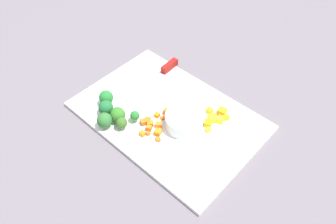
# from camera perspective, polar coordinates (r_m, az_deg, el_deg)

# --- Properties ---
(ground_plane) EXTENTS (4.00, 4.00, 0.00)m
(ground_plane) POSITION_cam_1_polar(r_m,az_deg,el_deg) (0.95, -0.00, -0.89)
(ground_plane) COLOR slate
(cutting_board) EXTENTS (0.51, 0.35, 0.01)m
(cutting_board) POSITION_cam_1_polar(r_m,az_deg,el_deg) (0.95, -0.00, -0.65)
(cutting_board) COLOR white
(cutting_board) RESTS_ON ground_plane
(prep_bowl) EXTENTS (0.10, 0.10, 0.04)m
(prep_bowl) POSITION_cam_1_polar(r_m,az_deg,el_deg) (0.90, 2.66, -1.58)
(prep_bowl) COLOR white
(prep_bowl) RESTS_ON cutting_board
(chef_knife) EXTENTS (0.04, 0.33, 0.02)m
(chef_knife) POSITION_cam_1_polar(r_m,az_deg,el_deg) (1.04, -2.12, 5.96)
(chef_knife) COLOR silver
(chef_knife) RESTS_ON cutting_board
(carrot_dice_0) EXTENTS (0.02, 0.02, 0.01)m
(carrot_dice_0) POSITION_cam_1_polar(r_m,az_deg,el_deg) (0.91, -1.64, -2.22)
(carrot_dice_0) COLOR orange
(carrot_dice_0) RESTS_ON cutting_board
(carrot_dice_1) EXTENTS (0.02, 0.02, 0.01)m
(carrot_dice_1) POSITION_cam_1_polar(r_m,az_deg,el_deg) (0.88, -1.71, -4.69)
(carrot_dice_1) COLOR orange
(carrot_dice_1) RESTS_ON cutting_board
(carrot_dice_2) EXTENTS (0.01, 0.01, 0.01)m
(carrot_dice_2) POSITION_cam_1_polar(r_m,az_deg,el_deg) (0.89, -4.50, -3.67)
(carrot_dice_2) COLOR orange
(carrot_dice_2) RESTS_ON cutting_board
(carrot_dice_3) EXTENTS (0.02, 0.02, 0.01)m
(carrot_dice_3) POSITION_cam_1_polar(r_m,az_deg,el_deg) (0.92, -3.50, -1.47)
(carrot_dice_3) COLOR orange
(carrot_dice_3) RESTS_ON cutting_board
(carrot_dice_4) EXTENTS (0.01, 0.01, 0.01)m
(carrot_dice_4) POSITION_cam_1_polar(r_m,az_deg,el_deg) (0.89, -3.44, -3.68)
(carrot_dice_4) COLOR orange
(carrot_dice_4) RESTS_ON cutting_board
(carrot_dice_5) EXTENTS (0.02, 0.02, 0.01)m
(carrot_dice_5) POSITION_cam_1_polar(r_m,az_deg,el_deg) (0.92, -4.24, -1.74)
(carrot_dice_5) COLOR orange
(carrot_dice_5) RESTS_ON cutting_board
(carrot_dice_6) EXTENTS (0.02, 0.02, 0.01)m
(carrot_dice_6) POSITION_cam_1_polar(r_m,az_deg,el_deg) (0.90, -3.19, -2.86)
(carrot_dice_6) COLOR orange
(carrot_dice_6) RESTS_ON cutting_board
(carrot_dice_7) EXTENTS (0.01, 0.01, 0.01)m
(carrot_dice_7) POSITION_cam_1_polar(r_m,az_deg,el_deg) (0.93, -1.89, -0.53)
(carrot_dice_7) COLOR orange
(carrot_dice_7) RESTS_ON cutting_board
(carrot_dice_8) EXTENTS (0.02, 0.01, 0.01)m
(carrot_dice_8) POSITION_cam_1_polar(r_m,az_deg,el_deg) (0.93, -0.99, -0.95)
(carrot_dice_8) COLOR orange
(carrot_dice_8) RESTS_ON cutting_board
(carrot_dice_9) EXTENTS (0.02, 0.02, 0.01)m
(carrot_dice_9) POSITION_cam_1_polar(r_m,az_deg,el_deg) (0.91, -3.05, -1.99)
(carrot_dice_9) COLOR orange
(carrot_dice_9) RESTS_ON cutting_board
(carrot_dice_10) EXTENTS (0.02, 0.02, 0.02)m
(carrot_dice_10) POSITION_cam_1_polar(r_m,az_deg,el_deg) (0.94, -0.30, 0.04)
(carrot_dice_10) COLOR orange
(carrot_dice_10) RESTS_ON cutting_board
(carrot_dice_11) EXTENTS (0.02, 0.02, 0.02)m
(carrot_dice_11) POSITION_cam_1_polar(r_m,az_deg,el_deg) (0.89, -1.76, -3.51)
(carrot_dice_11) COLOR orange
(carrot_dice_11) RESTS_ON cutting_board
(pepper_dice_0) EXTENTS (0.02, 0.02, 0.01)m
(pepper_dice_0) POSITION_cam_1_polar(r_m,az_deg,el_deg) (0.94, 9.99, -0.96)
(pepper_dice_0) COLOR yellow
(pepper_dice_0) RESTS_ON cutting_board
(pepper_dice_1) EXTENTS (0.01, 0.02, 0.01)m
(pepper_dice_1) POSITION_cam_1_polar(r_m,az_deg,el_deg) (0.91, 6.94, -3.02)
(pepper_dice_1) COLOR yellow
(pepper_dice_1) RESTS_ON cutting_board
(pepper_dice_2) EXTENTS (0.03, 0.03, 0.02)m
(pepper_dice_2) POSITION_cam_1_polar(r_m,az_deg,el_deg) (0.92, 6.86, -1.93)
(pepper_dice_2) COLOR yellow
(pepper_dice_2) RESTS_ON cutting_board
(pepper_dice_3) EXTENTS (0.02, 0.01, 0.01)m
(pepper_dice_3) POSITION_cam_1_polar(r_m,az_deg,el_deg) (0.95, 7.15, 0.21)
(pepper_dice_3) COLOR yellow
(pepper_dice_3) RESTS_ON cutting_board
(pepper_dice_4) EXTENTS (0.03, 0.03, 0.02)m
(pepper_dice_4) POSITION_cam_1_polar(r_m,az_deg,el_deg) (0.93, 7.67, -1.13)
(pepper_dice_4) COLOR yellow
(pepper_dice_4) RESTS_ON cutting_board
(pepper_dice_5) EXTENTS (0.03, 0.03, 0.02)m
(pepper_dice_5) POSITION_cam_1_polar(r_m,az_deg,el_deg) (0.95, 9.27, 0.04)
(pepper_dice_5) COLOR yellow
(pepper_dice_5) RESTS_ON cutting_board
(pepper_dice_6) EXTENTS (0.02, 0.02, 0.02)m
(pepper_dice_6) POSITION_cam_1_polar(r_m,az_deg,el_deg) (0.93, 9.06, -1.31)
(pepper_dice_6) COLOR yellow
(pepper_dice_6) RESTS_ON cutting_board
(broccoli_floret_0) EXTENTS (0.04, 0.04, 0.04)m
(broccoli_floret_0) POSITION_cam_1_polar(r_m,az_deg,el_deg) (0.95, -10.64, 0.73)
(broccoli_floret_0) COLOR #91AE6A
(broccoli_floret_0) RESTS_ON cutting_board
(broccoli_floret_1) EXTENTS (0.04, 0.04, 0.04)m
(broccoli_floret_1) POSITION_cam_1_polar(r_m,az_deg,el_deg) (0.92, -8.64, -0.46)
(broccoli_floret_1) COLOR #97BB5E
(broccoli_floret_1) RESTS_ON cutting_board
(broccoli_floret_2) EXTENTS (0.04, 0.04, 0.05)m
(broccoli_floret_2) POSITION_cam_1_polar(r_m,az_deg,el_deg) (0.97, -10.59, 2.46)
(broccoli_floret_2) COLOR #8BB657
(broccoli_floret_2) RESTS_ON cutting_board
(broccoli_floret_3) EXTENTS (0.03, 0.03, 0.04)m
(broccoli_floret_3) POSITION_cam_1_polar(r_m,az_deg,el_deg) (0.92, -5.71, -0.63)
(broccoli_floret_3) COLOR #7FC367
(broccoli_floret_3) RESTS_ON cutting_board
(broccoli_floret_4) EXTENTS (0.04, 0.04, 0.05)m
(broccoli_floret_4) POSITION_cam_1_polar(r_m,az_deg,el_deg) (0.91, -10.84, -1.41)
(broccoli_floret_4) COLOR #8CC362
(broccoli_floret_4) RESTS_ON cutting_board
(broccoli_floret_5) EXTENTS (0.03, 0.03, 0.04)m
(broccoli_floret_5) POSITION_cam_1_polar(r_m,az_deg,el_deg) (0.90, -7.99, -1.87)
(broccoli_floret_5) COLOR #92BA62
(broccoli_floret_5) RESTS_ON cutting_board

